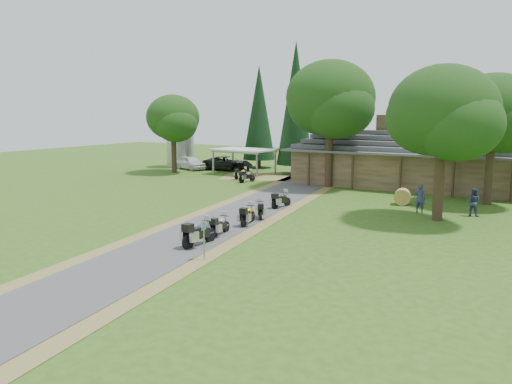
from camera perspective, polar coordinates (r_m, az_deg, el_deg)
The scene contains 24 objects.
ground at distance 26.77m, azimuth -7.30°, elevation -4.97°, with size 120.00×120.00×0.00m, color #2F5417.
driveway at distance 30.22m, azimuth -3.46°, elevation -3.27°, with size 46.00×46.00×0.00m, color #444446.
lodge at distance 45.83m, azimuth 17.60°, elevation 3.69°, with size 21.40×9.40×4.90m, color brown, non-canonical shape.
silo at distance 59.80m, azimuth -8.66°, elevation 6.03°, with size 3.25×3.25×6.59m, color gray.
carport at distance 52.14m, azimuth -1.36°, elevation 3.49°, with size 6.10×4.07×2.64m, color silver, non-canonical shape.
car_white_sedan at distance 56.95m, azimuth -7.48°, elevation 3.53°, with size 5.72×2.41×1.91m, color white.
car_dark_suv at distance 55.67m, azimuth -3.23°, elevation 3.70°, with size 6.16×2.62×2.36m, color black.
motorcycle_row_a at distance 24.61m, azimuth -6.50°, elevation -4.52°, with size 2.06×0.67×1.41m, color #243B97, non-canonical shape.
motorcycle_row_b at distance 26.58m, azimuth -4.13°, elevation -3.70°, with size 1.73×0.57×1.19m, color #9B9EA2, non-canonical shape.
motorcycle_row_c at distance 28.94m, azimuth -0.93°, elevation -2.53°, with size 1.86×0.61×1.27m, color #C7A304, non-canonical shape.
motorcycle_row_d at distance 30.71m, azimuth 0.46°, elevation -1.94°, with size 1.69×0.55×1.16m, color red, non-canonical shape.
motorcycle_row_e at distance 34.07m, azimuth 2.90°, elevation -0.81°, with size 1.75×0.57×1.20m, color black, non-canonical shape.
motorcycle_carport_a at distance 48.54m, azimuth -1.63°, elevation 2.18°, with size 1.67×0.55×1.14m, color gold, non-canonical shape.
motorcycle_carport_b at distance 46.30m, azimuth -1.04°, elevation 1.86°, with size 1.72×0.56×1.18m, color slate, non-canonical shape.
person_a at distance 33.95m, azimuth 18.25°, elevation -0.43°, with size 0.63×0.45×2.21m, color #313A5A.
person_b at distance 34.16m, azimuth 23.61°, elevation -0.80°, with size 0.59×0.42×2.08m, color #313A5A.
hay_bale at distance 36.63m, azimuth 16.39°, elevation -0.52°, with size 1.13×1.13×1.04m, color #A1753B.
sign_post at distance 22.18m, azimuth -5.96°, elevation -5.52°, with size 0.32×0.05×1.80m, color gray, non-canonical shape.
oak_lodge_left at distance 43.44m, azimuth 8.44°, elevation 8.65°, with size 7.55×7.55×12.32m, color #17340F, non-canonical shape.
oak_lodge_right at distance 38.43m, azimuth 25.38°, elevation 6.45°, with size 6.18×6.18×10.52m, color #17340F, non-canonical shape.
oak_driveway at distance 31.53m, azimuth 20.49°, elevation 6.40°, with size 6.35×6.35×10.58m, color #17340F, non-canonical shape.
oak_silo at distance 54.06m, azimuth -9.44°, elevation 7.21°, with size 5.62×5.62×9.49m, color #17340F, non-canonical shape.
cedar_near at distance 52.30m, azimuth 4.53°, elevation 9.51°, with size 3.83×3.83×13.62m, color black.
cedar_far at distance 57.98m, azimuth 0.35°, elevation 8.56°, with size 3.73×3.73×11.71m, color black.
Camera 1 is at (15.83, -20.57, 6.53)m, focal length 35.00 mm.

